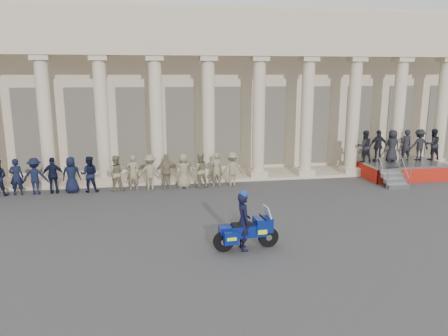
# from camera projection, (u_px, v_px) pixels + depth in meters

# --- Properties ---
(ground) EXTENTS (90.00, 90.00, 0.00)m
(ground) POSITION_uv_depth(u_px,v_px,m) (203.00, 238.00, 14.74)
(ground) COLOR #38383A
(ground) RESTS_ON ground
(building) EXTENTS (40.00, 12.50, 9.00)m
(building) POSITION_uv_depth(u_px,v_px,m) (174.00, 88.00, 27.98)
(building) COLOR #BEAD8E
(building) RESTS_ON ground
(officer_rank) EXTENTS (17.44, 0.64, 1.70)m
(officer_rank) POSITION_uv_depth(u_px,v_px,m) (60.00, 175.00, 20.14)
(officer_rank) COLOR black
(officer_rank) RESTS_ON ground
(reviewing_stand) EXTENTS (4.82, 3.97, 2.52)m
(reviewing_stand) POSITION_uv_depth(u_px,v_px,m) (400.00, 151.00, 23.36)
(reviewing_stand) COLOR gray
(reviewing_stand) RESTS_ON ground
(motorcycle) EXTENTS (2.14, 0.90, 1.37)m
(motorcycle) POSITION_uv_depth(u_px,v_px,m) (247.00, 231.00, 13.72)
(motorcycle) COLOR black
(motorcycle) RESTS_ON ground
(rider) EXTENTS (0.50, 0.71, 1.94)m
(rider) POSITION_uv_depth(u_px,v_px,m) (243.00, 220.00, 13.61)
(rider) COLOR black
(rider) RESTS_ON ground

